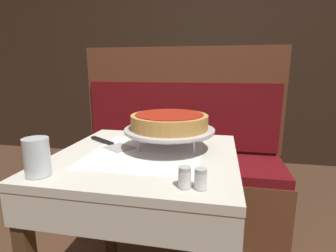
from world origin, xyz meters
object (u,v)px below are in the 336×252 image
at_px(pizza_server, 111,144).
at_px(water_glass_near, 37,157).
at_px(deep_dish_pizza, 169,121).
at_px(salt_shaker, 185,177).
at_px(pizza_pan_stand, 169,131).
at_px(booth_bench, 177,173).
at_px(dining_table_front, 146,177).
at_px(pepper_shaker, 201,179).
at_px(dining_table_rear, 198,112).
at_px(condiment_caddy, 188,98).

distance_m(pizza_server, water_glass_near, 0.38).
relative_size(deep_dish_pizza, water_glass_near, 2.64).
bearing_deg(pizza_server, salt_shaker, -43.23).
bearing_deg(pizza_pan_stand, booth_bench, 96.61).
height_order(pizza_server, water_glass_near, water_glass_near).
xyz_separation_m(dining_table_front, deep_dish_pizza, (0.08, 0.07, 0.23)).
xyz_separation_m(dining_table_front, pepper_shaker, (0.24, -0.28, 0.13)).
height_order(dining_table_front, dining_table_rear, dining_table_rear).
xyz_separation_m(dining_table_rear, deep_dish_pizza, (0.01, -1.62, 0.23)).
distance_m(dining_table_front, booth_bench, 0.87).
bearing_deg(dining_table_front, booth_bench, 90.12).
bearing_deg(water_glass_near, pepper_shaker, 0.35).
bearing_deg(salt_shaker, pepper_shaker, 0.00).
bearing_deg(salt_shaker, pizza_pan_stand, 107.70).
relative_size(booth_bench, pizza_server, 5.60).
bearing_deg(water_glass_near, dining_table_rear, 79.78).
relative_size(dining_table_rear, deep_dish_pizza, 2.42).
height_order(pizza_pan_stand, pepper_shaker, pizza_pan_stand).
bearing_deg(pepper_shaker, dining_table_front, 130.70).
height_order(dining_table_front, pizza_server, pizza_server).
distance_m(booth_bench, condiment_caddy, 0.96).
relative_size(water_glass_near, pepper_shaker, 2.04).
bearing_deg(pepper_shaker, pizza_pan_stand, 114.16).
height_order(deep_dish_pizza, condiment_caddy, condiment_caddy).
xyz_separation_m(booth_bench, pizza_pan_stand, (0.09, -0.73, 0.50)).
bearing_deg(pizza_pan_stand, condiment_caddy, 94.04).
distance_m(pizza_pan_stand, deep_dish_pizza, 0.04).
relative_size(dining_table_front, pizza_pan_stand, 2.04).
bearing_deg(dining_table_front, salt_shaker, -55.13).
xyz_separation_m(dining_table_front, salt_shaker, (0.20, -0.28, 0.14)).
relative_size(water_glass_near, condiment_caddy, 0.71).
distance_m(dining_table_rear, pizza_server, 1.64).
height_order(booth_bench, pepper_shaker, booth_bench).
xyz_separation_m(water_glass_near, pepper_shaker, (0.52, 0.00, -0.03)).
distance_m(dining_table_front, pepper_shaker, 0.40).
distance_m(pizza_pan_stand, condiment_caddy, 1.57).
distance_m(dining_table_front, dining_table_rear, 1.70).
distance_m(pizza_server, salt_shaker, 0.53).
distance_m(deep_dish_pizza, salt_shaker, 0.39).
bearing_deg(dining_table_rear, dining_table_front, -92.59).
relative_size(pizza_server, water_glass_near, 2.17).
bearing_deg(pepper_shaker, salt_shaker, 180.00).
xyz_separation_m(water_glass_near, condiment_caddy, (0.25, 1.93, -0.01)).
xyz_separation_m(dining_table_rear, water_glass_near, (-0.36, -1.98, 0.17)).
bearing_deg(booth_bench, water_glass_near, -104.31).
bearing_deg(dining_table_front, pizza_server, 157.15).
height_order(dining_table_front, water_glass_near, water_glass_near).
bearing_deg(water_glass_near, pizza_pan_stand, 44.71).
distance_m(pizza_pan_stand, water_glass_near, 0.51).
bearing_deg(pepper_shaker, dining_table_rear, 94.82).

